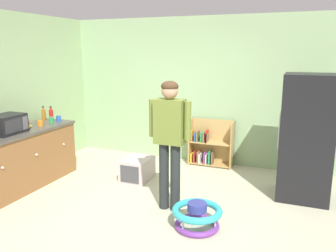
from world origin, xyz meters
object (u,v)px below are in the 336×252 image
object	(u,v)px
pet_carrier	(137,169)
orange_cup	(40,123)
standing_person	(170,133)
banana_bunch	(28,126)
red_cup	(26,122)
baby_walker	(197,216)
microwave	(7,124)
kitchen_counter	(21,159)
bookshelf	(209,146)
ketchup_bottle	(51,115)
refrigerator	(307,138)
blue_cup	(59,119)
green_cup	(51,120)
amber_bottle	(44,115)

from	to	relation	value
pet_carrier	orange_cup	bearing A→B (deg)	-159.54
standing_person	banana_bunch	xyz separation A→B (m)	(-2.40, 0.06, -0.11)
banana_bunch	red_cup	xyz separation A→B (m)	(-0.23, 0.20, 0.02)
baby_walker	microwave	size ratio (longest dim) A/B	1.26
pet_carrier	orange_cup	xyz separation A→B (m)	(-1.45, -0.54, 0.77)
kitchen_counter	banana_bunch	distance (m)	0.51
bookshelf	microwave	bearing A→B (deg)	-136.35
kitchen_counter	ketchup_bottle	size ratio (longest dim) A/B	7.87
refrigerator	red_cup	distance (m)	4.35
bookshelf	red_cup	xyz separation A→B (m)	(-2.63, -1.72, 0.58)
standing_person	blue_cup	bearing A→B (deg)	163.55
standing_person	red_cup	world-z (taller)	standing_person
bookshelf	red_cup	world-z (taller)	red_cup
green_cup	blue_cup	world-z (taller)	same
refrigerator	blue_cup	distance (m)	3.98
blue_cup	banana_bunch	bearing A→B (deg)	-97.86
amber_bottle	green_cup	size ratio (longest dim) A/B	2.59
baby_walker	pet_carrier	distance (m)	1.81
bookshelf	baby_walker	bearing A→B (deg)	-78.32
green_cup	orange_cup	world-z (taller)	same
ketchup_bottle	red_cup	xyz separation A→B (m)	(-0.14, -0.45, -0.05)
amber_bottle	orange_cup	size ratio (longest dim) A/B	2.59
bookshelf	microwave	distance (m)	3.42
bookshelf	banana_bunch	world-z (taller)	banana_bunch
ketchup_bottle	green_cup	xyz separation A→B (m)	(0.14, -0.17, -0.05)
bookshelf	kitchen_counter	bearing A→B (deg)	-138.74
baby_walker	ketchup_bottle	xyz separation A→B (m)	(-2.98, 1.07, 0.84)
pet_carrier	blue_cup	size ratio (longest dim) A/B	5.81
standing_person	kitchen_counter	bearing A→B (deg)	-176.87
bookshelf	ketchup_bottle	bearing A→B (deg)	-152.84
bookshelf	banana_bunch	bearing A→B (deg)	-141.32
bookshelf	blue_cup	size ratio (longest dim) A/B	8.95
refrigerator	banana_bunch	distance (m)	4.17
standing_person	green_cup	bearing A→B (deg)	167.05
baby_walker	pet_carrier	bearing A→B (deg)	139.77
green_cup	blue_cup	distance (m)	0.15
pet_carrier	green_cup	size ratio (longest dim) A/B	5.81
refrigerator	blue_cup	bearing A→B (deg)	-174.44
refrigerator	standing_person	distance (m)	1.97
bookshelf	ketchup_bottle	distance (m)	2.87
standing_person	amber_bottle	bearing A→B (deg)	165.65
refrigerator	orange_cup	distance (m)	4.07
blue_cup	kitchen_counter	bearing A→B (deg)	-96.84
kitchen_counter	ketchup_bottle	xyz separation A→B (m)	(-0.08, 0.84, 0.55)
pet_carrier	banana_bunch	size ratio (longest dim) A/B	3.49
pet_carrier	green_cup	world-z (taller)	green_cup
refrigerator	green_cup	distance (m)	4.04
refrigerator	red_cup	xyz separation A→B (m)	(-4.28, -0.81, 0.06)
pet_carrier	microwave	xyz separation A→B (m)	(-1.53, -1.13, 0.86)
refrigerator	standing_person	world-z (taller)	refrigerator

